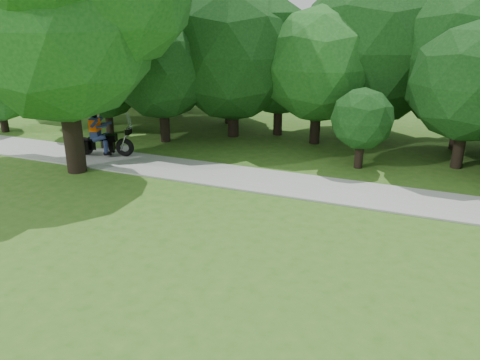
% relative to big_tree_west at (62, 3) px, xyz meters
% --- Properties ---
extents(walkway, '(60.00, 2.20, 0.06)m').
position_rel_big_tree_west_xyz_m(walkway, '(10.54, 1.15, -5.73)').
color(walkway, '#999994').
rests_on(walkway, ground).
extents(tree_line, '(39.52, 12.41, 7.85)m').
position_rel_big_tree_west_xyz_m(tree_line, '(10.24, 7.94, -2.01)').
color(tree_line, black).
rests_on(tree_line, ground).
extents(big_tree_west, '(8.64, 6.56, 9.96)m').
position_rel_big_tree_west_xyz_m(big_tree_west, '(0.00, 0.00, 0.00)').
color(big_tree_west, black).
rests_on(big_tree_west, ground).
extents(touring_motorcycle, '(2.36, 1.16, 1.82)m').
position_rel_big_tree_west_xyz_m(touring_motorcycle, '(-0.20, 1.40, -5.03)').
color(touring_motorcycle, black).
rests_on(touring_motorcycle, walkway).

